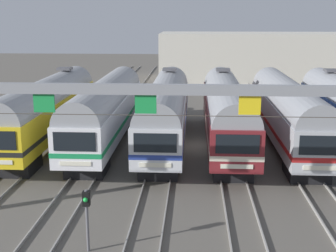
{
  "coord_description": "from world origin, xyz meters",
  "views": [
    {
      "loc": [
        -0.14,
        -32.36,
        9.25
      ],
      "look_at": [
        -1.86,
        -2.21,
        1.98
      ],
      "focal_mm": 49.52,
      "sensor_mm": 36.0,
      "label": 1
    }
  ],
  "objects_px": {
    "commuter_train_silver": "(166,109)",
    "catenary_gantry": "(197,111)",
    "commuter_train_white": "(106,108)",
    "commuter_train_maroon": "(226,110)",
    "yard_signal_mast": "(87,209)",
    "commuter_train_yellow": "(47,108)",
    "commuter_train_stainless": "(288,110)"
  },
  "relations": [
    {
      "from": "commuter_train_silver",
      "to": "catenary_gantry",
      "type": "xyz_separation_m",
      "value": [
        2.15,
        -13.5,
        2.68
      ]
    },
    {
      "from": "commuter_train_white",
      "to": "catenary_gantry",
      "type": "relative_size",
      "value": 0.68
    },
    {
      "from": "commuter_train_maroon",
      "to": "yard_signal_mast",
      "type": "relative_size",
      "value": 6.94
    },
    {
      "from": "commuter_train_maroon",
      "to": "yard_signal_mast",
      "type": "xyz_separation_m",
      "value": [
        -6.45,
        -15.65,
        -0.86
      ]
    },
    {
      "from": "commuter_train_maroon",
      "to": "catenary_gantry",
      "type": "bearing_deg",
      "value": -99.06
    },
    {
      "from": "commuter_train_white",
      "to": "yard_signal_mast",
      "type": "distance_m",
      "value": 15.81
    },
    {
      "from": "commuter_train_maroon",
      "to": "commuter_train_yellow",
      "type": "bearing_deg",
      "value": 180.0
    },
    {
      "from": "commuter_train_silver",
      "to": "commuter_train_yellow",
      "type": "bearing_deg",
      "value": 180.0
    },
    {
      "from": "yard_signal_mast",
      "to": "commuter_train_silver",
      "type": "bearing_deg",
      "value": 82.17
    },
    {
      "from": "commuter_train_yellow",
      "to": "commuter_train_maroon",
      "type": "xyz_separation_m",
      "value": [
        12.91,
        0.0,
        0.0
      ]
    },
    {
      "from": "commuter_train_white",
      "to": "commuter_train_silver",
      "type": "relative_size",
      "value": 1.0
    },
    {
      "from": "commuter_train_silver",
      "to": "commuter_train_stainless",
      "type": "xyz_separation_m",
      "value": [
        8.61,
        -0.0,
        -0.0
      ]
    },
    {
      "from": "commuter_train_white",
      "to": "commuter_train_yellow",
      "type": "bearing_deg",
      "value": 179.94
    },
    {
      "from": "commuter_train_stainless",
      "to": "yard_signal_mast",
      "type": "xyz_separation_m",
      "value": [
        -10.76,
        -15.64,
        -0.86
      ]
    },
    {
      "from": "commuter_train_yellow",
      "to": "yard_signal_mast",
      "type": "height_order",
      "value": "commuter_train_yellow"
    },
    {
      "from": "commuter_train_maroon",
      "to": "commuter_train_silver",
      "type": "bearing_deg",
      "value": 180.0
    },
    {
      "from": "commuter_train_silver",
      "to": "commuter_train_stainless",
      "type": "height_order",
      "value": "commuter_train_silver"
    },
    {
      "from": "commuter_train_yellow",
      "to": "commuter_train_stainless",
      "type": "xyz_separation_m",
      "value": [
        17.21,
        -0.0,
        -0.0
      ]
    },
    {
      "from": "commuter_train_stainless",
      "to": "yard_signal_mast",
      "type": "relative_size",
      "value": 6.94
    },
    {
      "from": "yard_signal_mast",
      "to": "commuter_train_yellow",
      "type": "bearing_deg",
      "value": 112.42
    },
    {
      "from": "commuter_train_yellow",
      "to": "catenary_gantry",
      "type": "height_order",
      "value": "catenary_gantry"
    },
    {
      "from": "commuter_train_silver",
      "to": "commuter_train_maroon",
      "type": "bearing_deg",
      "value": 0.0
    },
    {
      "from": "commuter_train_yellow",
      "to": "commuter_train_maroon",
      "type": "relative_size",
      "value": 1.0
    },
    {
      "from": "commuter_train_white",
      "to": "commuter_train_maroon",
      "type": "distance_m",
      "value": 8.61
    },
    {
      "from": "commuter_train_silver",
      "to": "commuter_train_maroon",
      "type": "xyz_separation_m",
      "value": [
        4.3,
        0.0,
        0.0
      ]
    },
    {
      "from": "commuter_train_white",
      "to": "commuter_train_stainless",
      "type": "height_order",
      "value": "same"
    },
    {
      "from": "commuter_train_yellow",
      "to": "yard_signal_mast",
      "type": "xyz_separation_m",
      "value": [
        6.45,
        -15.65,
        -0.86
      ]
    },
    {
      "from": "commuter_train_stainless",
      "to": "catenary_gantry",
      "type": "xyz_separation_m",
      "value": [
        -6.45,
        -13.49,
        2.69
      ]
    },
    {
      "from": "commuter_train_silver",
      "to": "commuter_train_maroon",
      "type": "height_order",
      "value": "same"
    },
    {
      "from": "commuter_train_silver",
      "to": "commuter_train_maroon",
      "type": "distance_m",
      "value": 4.3
    },
    {
      "from": "commuter_train_maroon",
      "to": "catenary_gantry",
      "type": "height_order",
      "value": "catenary_gantry"
    },
    {
      "from": "commuter_train_yellow",
      "to": "commuter_train_silver",
      "type": "distance_m",
      "value": 8.61
    }
  ]
}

